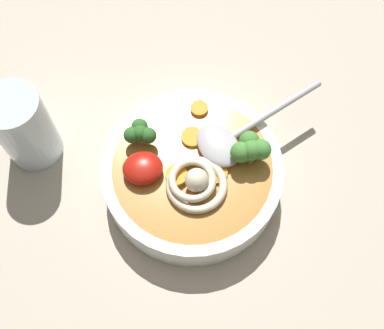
% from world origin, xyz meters
% --- Properties ---
extents(table_slab, '(1.22, 1.22, 0.03)m').
position_xyz_m(table_slab, '(0.00, 0.00, 0.01)').
color(table_slab, '#BCB29E').
rests_on(table_slab, ground).
extents(soup_bowl, '(0.21, 0.21, 0.05)m').
position_xyz_m(soup_bowl, '(0.04, -0.00, 0.05)').
color(soup_bowl, white).
rests_on(soup_bowl, table_slab).
extents(noodle_pile, '(0.07, 0.07, 0.03)m').
position_xyz_m(noodle_pile, '(0.04, 0.02, 0.08)').
color(noodle_pile, beige).
rests_on(noodle_pile, soup_bowl).
extents(soup_spoon, '(0.17, 0.11, 0.02)m').
position_xyz_m(soup_spoon, '(-0.01, -0.03, 0.08)').
color(soup_spoon, '#B7B7BC').
rests_on(soup_spoon, soup_bowl).
extents(chili_sauce_dollop, '(0.04, 0.04, 0.02)m').
position_xyz_m(chili_sauce_dollop, '(0.09, -0.00, 0.08)').
color(chili_sauce_dollop, '#B2190F').
rests_on(chili_sauce_dollop, soup_bowl).
extents(broccoli_floret_front, '(0.05, 0.04, 0.04)m').
position_xyz_m(broccoli_floret_front, '(-0.03, -0.00, 0.10)').
color(broccoli_floret_front, '#7A9E60').
rests_on(broccoli_floret_front, soup_bowl).
extents(broccoli_floret_rear, '(0.04, 0.03, 0.03)m').
position_xyz_m(broccoli_floret_rear, '(0.09, -0.04, 0.09)').
color(broccoli_floret_rear, '#7A9E60').
rests_on(broccoli_floret_rear, soup_bowl).
extents(carrot_slice_extra_b, '(0.03, 0.03, 0.00)m').
position_xyz_m(carrot_slice_extra_b, '(0.03, -0.04, 0.08)').
color(carrot_slice_extra_b, orange).
rests_on(carrot_slice_extra_b, soup_bowl).
extents(carrot_slice_beside_noodles, '(0.03, 0.03, 0.00)m').
position_xyz_m(carrot_slice_beside_noodles, '(0.01, 0.01, 0.08)').
color(carrot_slice_beside_noodles, orange).
rests_on(carrot_slice_beside_noodles, soup_bowl).
extents(carrot_slice_beside_chili, '(0.02, 0.02, 0.01)m').
position_xyz_m(carrot_slice_beside_chili, '(0.06, 0.01, 0.08)').
color(carrot_slice_beside_chili, orange).
rests_on(carrot_slice_beside_chili, soup_bowl).
extents(carrot_slice_far, '(0.02, 0.02, 0.01)m').
position_xyz_m(carrot_slice_far, '(0.02, -0.07, 0.08)').
color(carrot_slice_far, orange).
rests_on(carrot_slice_far, soup_bowl).
extents(drinking_glass, '(0.07, 0.07, 0.11)m').
position_xyz_m(drinking_glass, '(0.23, -0.07, 0.08)').
color(drinking_glass, silver).
rests_on(drinking_glass, table_slab).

